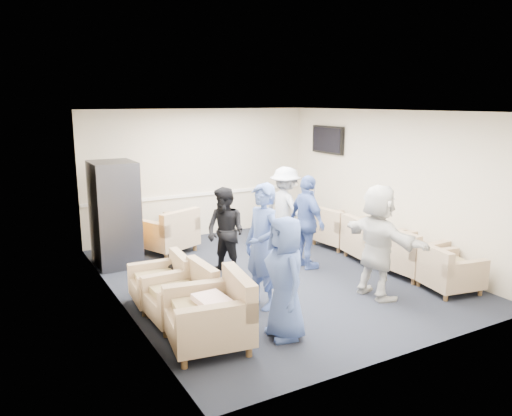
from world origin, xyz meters
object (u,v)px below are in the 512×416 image
armchair_left_mid (184,298)px  person_mid_right (307,222)px  armchair_left_far (163,284)px  armchair_right_near (447,272)px  armchair_left_near (214,317)px  vending_machine (115,214)px  person_mid_left (262,246)px  person_front_left (285,278)px  person_front_right (378,241)px  armchair_right_midfar (370,242)px  armchair_right_far (337,230)px  armchair_corner (169,234)px  person_back_left (225,232)px  person_back_right (285,208)px  armchair_right_midnear (410,255)px

armchair_left_mid → person_mid_right: person_mid_right is taller
armchair_left_far → armchair_right_near: size_ratio=0.90×
armchair_left_near → armchair_left_mid: size_ratio=1.29×
armchair_left_near → vending_machine: vending_machine is taller
armchair_left_near → person_mid_left: (1.10, 0.75, 0.52)m
person_front_left → person_front_right: bearing=110.2°
armchair_right_near → person_front_right: 1.27m
armchair_left_mid → armchair_right_midfar: bearing=99.9°
armchair_left_near → person_mid_left: size_ratio=0.60×
armchair_right_far → person_mid_left: bearing=117.3°
vending_machine → armchair_corner: bearing=12.8°
armchair_left_mid → person_mid_right: 2.88m
armchair_right_midfar → vending_machine: bearing=71.7°
armchair_left_mid → person_back_left: 1.86m
armchair_left_far → person_back_right: person_back_right is taller
armchair_right_midnear → person_back_left: (-2.69, 1.48, 0.40)m
armchair_left_near → person_back_left: 2.49m
armchair_left_near → armchair_left_far: (-0.10, 1.51, -0.07)m
person_mid_left → person_mid_right: person_mid_left is taller
armchair_left_mid → person_front_left: 1.45m
armchair_right_midnear → person_back_right: person_back_right is taller
armchair_right_midnear → person_mid_left: bearing=86.4°
person_back_left → person_back_right: bearing=91.3°
person_mid_left → person_back_left: bearing=165.9°
person_mid_right → armchair_left_far: bearing=98.6°
armchair_corner → person_front_right: person_front_right is taller
armchair_corner → armchair_right_far: bearing=135.4°
armchair_left_near → armchair_left_mid: bearing=-167.5°
armchair_right_midfar → armchair_corner: bearing=61.3°
armchair_corner → person_back_right: bearing=134.2°
armchair_right_midnear → person_front_left: size_ratio=0.58×
armchair_right_midnear → vending_machine: bearing=52.4°
armchair_right_near → person_mid_left: (-2.73, 0.89, 0.57)m
armchair_right_midfar → armchair_right_near: bearing=-173.3°
armchair_right_near → person_mid_left: bearing=82.0°
person_mid_left → armchair_right_midnear: bearing=78.4°
armchair_corner → person_back_left: 1.80m
armchair_left_mid → armchair_left_far: armchair_left_mid is taller
armchair_right_far → vending_machine: 4.28m
armchair_left_mid → person_front_left: person_front_left is taller
armchair_right_near → armchair_right_midfar: bearing=8.8°
person_mid_left → armchair_left_near: bearing=-65.5°
person_mid_right → person_front_right: size_ratio=0.96×
person_back_right → person_mid_left: bearing=129.1°
person_mid_left → armchair_right_midfar: bearing=97.5°
person_back_left → person_mid_right: bearing=52.4°
armchair_right_near → person_mid_left: person_mid_left is taller
armchair_right_near → person_front_left: 2.99m
armchair_left_mid → armchair_corner: armchair_corner is taller
armchair_right_near → armchair_right_midfar: armchair_right_midfar is taller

